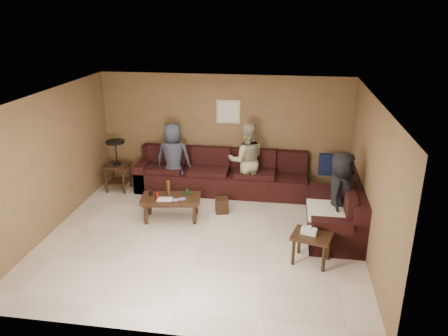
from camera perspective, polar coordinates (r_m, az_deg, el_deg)
name	(u,v)px	position (r m, az deg, el deg)	size (l,w,h in m)	color
room	(201,147)	(7.22, -2.98, 2.71)	(5.60, 5.50, 2.50)	beige
sectional_sofa	(256,189)	(8.99, 4.20, -2.75)	(4.65, 2.90, 0.97)	black
coffee_table	(171,200)	(8.36, -6.97, -4.19)	(1.18, 0.72, 0.74)	#331D11
end_table_left	(117,165)	(9.83, -13.77, 0.44)	(0.51, 0.51, 1.14)	#331D11
side_table_right	(312,238)	(7.08, 11.36, -8.98)	(0.71, 0.63, 0.64)	#331D11
waste_bin	(222,205)	(8.67, -0.28, -4.88)	(0.25, 0.25, 0.30)	#331D11
wall_art	(228,112)	(9.55, 0.58, 7.37)	(0.52, 0.04, 0.52)	tan
person_left	(173,158)	(9.46, -6.62, 1.29)	(0.76, 0.49, 1.56)	#313545
person_middle	(246,160)	(9.20, 2.92, 1.02)	(0.78, 0.61, 1.61)	tan
person_right	(340,194)	(7.86, 14.96, -3.35)	(0.76, 0.49, 1.56)	black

